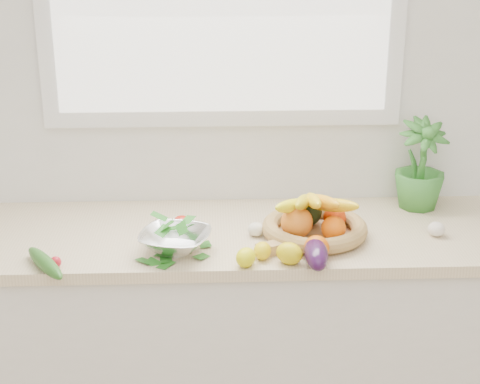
{
  "coord_description": "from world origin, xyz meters",
  "views": [
    {
      "loc": [
        -0.04,
        -0.39,
        1.92
      ],
      "look_at": [
        0.05,
        1.93,
        1.05
      ],
      "focal_mm": 55.0,
      "sensor_mm": 36.0,
      "label": 1
    }
  ],
  "objects_px": {
    "eggplant": "(316,254)",
    "potted_herb": "(420,165)",
    "apple": "(182,226)",
    "cucumber": "(45,263)",
    "fruit_basket": "(314,222)",
    "colander_with_spinach": "(175,236)"
  },
  "relations": [
    {
      "from": "apple",
      "to": "cucumber",
      "type": "xyz_separation_m",
      "value": [
        -0.41,
        -0.25,
        -0.01
      ]
    },
    {
      "from": "apple",
      "to": "eggplant",
      "type": "relative_size",
      "value": 0.36
    },
    {
      "from": "potted_herb",
      "to": "colander_with_spinach",
      "type": "distance_m",
      "value": 0.97
    },
    {
      "from": "cucumber",
      "to": "colander_with_spinach",
      "type": "distance_m",
      "value": 0.41
    },
    {
      "from": "apple",
      "to": "cucumber",
      "type": "height_order",
      "value": "apple"
    },
    {
      "from": "eggplant",
      "to": "potted_herb",
      "type": "distance_m",
      "value": 0.66
    },
    {
      "from": "apple",
      "to": "potted_herb",
      "type": "relative_size",
      "value": 0.21
    },
    {
      "from": "potted_herb",
      "to": "colander_with_spinach",
      "type": "relative_size",
      "value": 1.23
    },
    {
      "from": "apple",
      "to": "potted_herb",
      "type": "height_order",
      "value": "potted_herb"
    },
    {
      "from": "colander_with_spinach",
      "to": "apple",
      "type": "bearing_deg",
      "value": 83.11
    },
    {
      "from": "cucumber",
      "to": "potted_herb",
      "type": "height_order",
      "value": "potted_herb"
    },
    {
      "from": "potted_herb",
      "to": "fruit_basket",
      "type": "relative_size",
      "value": 0.93
    },
    {
      "from": "eggplant",
      "to": "fruit_basket",
      "type": "height_order",
      "value": "fruit_basket"
    },
    {
      "from": "cucumber",
      "to": "colander_with_spinach",
      "type": "height_order",
      "value": "colander_with_spinach"
    },
    {
      "from": "colander_with_spinach",
      "to": "fruit_basket",
      "type": "bearing_deg",
      "value": 13.34
    },
    {
      "from": "cucumber",
      "to": "fruit_basket",
      "type": "relative_size",
      "value": 0.7
    },
    {
      "from": "cucumber",
      "to": "potted_herb",
      "type": "distance_m",
      "value": 1.38
    },
    {
      "from": "apple",
      "to": "colander_with_spinach",
      "type": "distance_m",
      "value": 0.14
    },
    {
      "from": "fruit_basket",
      "to": "colander_with_spinach",
      "type": "relative_size",
      "value": 1.32
    },
    {
      "from": "eggplant",
      "to": "potted_herb",
      "type": "xyz_separation_m",
      "value": [
        0.45,
        0.47,
        0.13
      ]
    },
    {
      "from": "eggplant",
      "to": "fruit_basket",
      "type": "xyz_separation_m",
      "value": [
        0.02,
        0.22,
        0.01
      ]
    },
    {
      "from": "potted_herb",
      "to": "fruit_basket",
      "type": "height_order",
      "value": "potted_herb"
    }
  ]
}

